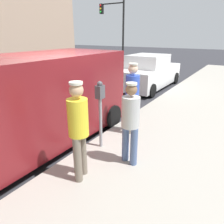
{
  "coord_description": "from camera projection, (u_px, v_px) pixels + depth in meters",
  "views": [
    {
      "loc": [
        3.86,
        -3.75,
        2.57
      ],
      "look_at": [
        1.65,
        -0.29,
        1.05
      ],
      "focal_mm": 33.68,
      "sensor_mm": 36.0,
      "label": 1
    }
  ],
  "objects": [
    {
      "name": "ground_plane",
      "position": [
        67.0,
        133.0,
        5.81
      ],
      "size": [
        80.0,
        80.0,
        0.0
      ],
      "primitive_type": "plane",
      "color": "#2D2D33"
    },
    {
      "name": "parked_sedan_ahead",
      "position": [
        149.0,
        73.0,
        10.59
      ],
      "size": [
        1.98,
        4.42,
        1.65
      ],
      "color": "white",
      "rests_on": "ground"
    },
    {
      "name": "sidewalk_slab",
      "position": [
        201.0,
        173.0,
        4.02
      ],
      "size": [
        5.0,
        32.0,
        0.15
      ],
      "primitive_type": "cube",
      "color": "#9E998E",
      "rests_on": "ground"
    },
    {
      "name": "pedestrian_in_yellow",
      "position": [
        78.0,
        126.0,
        3.46
      ],
      "size": [
        0.34,
        0.35,
        1.74
      ],
      "color": "#726656",
      "rests_on": "sidewalk_slab"
    },
    {
      "name": "traffic_light_corner",
      "position": [
        115.0,
        23.0,
        17.91
      ],
      "size": [
        2.48,
        0.42,
        5.2
      ],
      "color": "black",
      "rests_on": "ground"
    },
    {
      "name": "parking_meter_near",
      "position": [
        100.0,
        104.0,
        4.49
      ],
      "size": [
        0.14,
        0.18,
        1.52
      ],
      "color": "gray",
      "rests_on": "sidewalk_slab"
    },
    {
      "name": "parked_van",
      "position": [
        26.0,
        102.0,
        4.68
      ],
      "size": [
        2.16,
        5.22,
        2.15
      ],
      "color": "maroon",
      "rests_on": "ground"
    },
    {
      "name": "pedestrian_in_blue",
      "position": [
        132.0,
        94.0,
        5.2
      ],
      "size": [
        0.34,
        0.35,
        1.79
      ],
      "color": "#726656",
      "rests_on": "sidewalk_slab"
    },
    {
      "name": "pedestrian_in_gray",
      "position": [
        130.0,
        119.0,
        3.93
      ],
      "size": [
        0.35,
        0.34,
        1.63
      ],
      "color": "#4C608C",
      "rests_on": "sidewalk_slab"
    }
  ]
}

